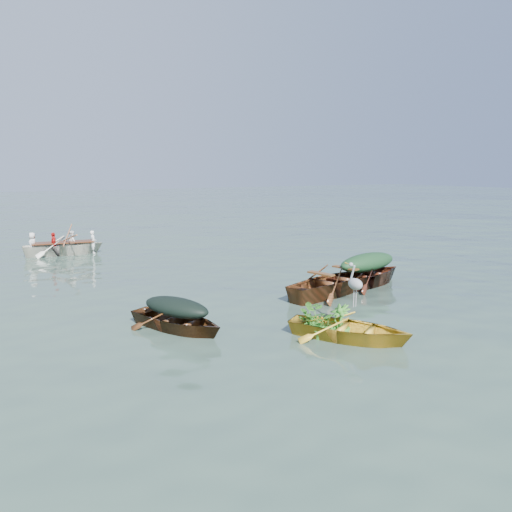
{
  "coord_description": "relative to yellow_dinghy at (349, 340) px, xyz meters",
  "views": [
    {
      "loc": [
        -7.77,
        -10.4,
        3.35
      ],
      "look_at": [
        -0.25,
        3.83,
        0.5
      ],
      "focal_mm": 35.0,
      "sensor_mm": 36.0,
      "label": 1
    }
  ],
  "objects": [
    {
      "name": "rowers",
      "position": [
        -3.7,
        13.01,
        0.87
      ],
      "size": [
        2.98,
        1.37,
        0.76
      ],
      "primitive_type": "imported",
      "rotation": [
        0.0,
        0.0,
        1.48
      ],
      "color": "white",
      "rests_on": "rowed_boat"
    },
    {
      "name": "dinghy_weeds",
      "position": [
        -0.31,
        0.46,
        0.7
      ],
      "size": [
        1.1,
        1.14,
        0.6
      ],
      "primitive_type": "imported",
      "rotation": [
        0.0,
        0.0,
        0.64
      ],
      "color": "#33741E",
      "rests_on": "yellow_dinghy"
    },
    {
      "name": "heron",
      "position": [
        0.41,
        0.37,
        0.86
      ],
      "size": [
        0.46,
        0.49,
        0.92
      ],
      "primitive_type": null,
      "rotation": [
        0.0,
        0.0,
        0.64
      ],
      "color": "#979B9F",
      "rests_on": "yellow_dinghy"
    },
    {
      "name": "thwart_benches",
      "position": [
        1.89,
        3.08,
        0.55
      ],
      "size": [
        2.38,
        1.45,
        0.04
      ],
      "primitive_type": null,
      "rotation": [
        0.0,
        0.0,
        1.87
      ],
      "color": "#543013",
      "rests_on": "open_wooden_boat"
    },
    {
      "name": "dark_covered_boat",
      "position": [
        -2.81,
        2.17,
        0.0
      ],
      "size": [
        2.42,
        3.24,
        0.72
      ],
      "primitive_type": "imported",
      "rotation": [
        0.0,
        0.0,
        0.48
      ],
      "color": "#4F2F12",
      "rests_on": "ground"
    },
    {
      "name": "oars",
      "position": [
        -3.7,
        13.01,
        0.52
      ],
      "size": [
        0.83,
        2.64,
        0.06
      ],
      "primitive_type": null,
      "rotation": [
        0.0,
        0.0,
        1.48
      ],
      "color": "#985A39",
      "rests_on": "rowed_boat"
    },
    {
      "name": "dark_tarp_cover",
      "position": [
        -2.81,
        2.17,
        0.56
      ],
      "size": [
        1.33,
        1.78,
        0.4
      ],
      "primitive_type": "ellipsoid",
      "rotation": [
        0.0,
        0.0,
        0.48
      ],
      "color": "black",
      "rests_on": "dark_covered_boat"
    },
    {
      "name": "rowed_boat",
      "position": [
        -3.7,
        13.01,
        0.0
      ],
      "size": [
        4.23,
        1.6,
        0.98
      ],
      "primitive_type": "imported",
      "rotation": [
        0.0,
        0.0,
        1.48
      ],
      "color": "white",
      "rests_on": "ground"
    },
    {
      "name": "ground",
      "position": [
        1.74,
        2.93,
        0.0
      ],
      "size": [
        140.0,
        140.0,
        0.0
      ],
      "primitive_type": "plane",
      "color": "#3A5145",
      "rests_on": "ground"
    },
    {
      "name": "yellow_dinghy",
      "position": [
        0.0,
        0.0,
        0.0
      ],
      "size": [
        2.85,
        3.21,
        0.81
      ],
      "primitive_type": "imported",
      "rotation": [
        0.0,
        0.0,
        0.64
      ],
      "color": "gold",
      "rests_on": "ground"
    },
    {
      "name": "green_tarp_boat",
      "position": [
        3.33,
        3.42,
        0.0
      ],
      "size": [
        4.29,
        2.18,
        0.94
      ],
      "primitive_type": "imported",
      "rotation": [
        0.0,
        0.0,
        1.8
      ],
      "color": "#411C0F",
      "rests_on": "ground"
    },
    {
      "name": "green_tarp_cover",
      "position": [
        3.33,
        3.42,
        0.73
      ],
      "size": [
        2.36,
        1.2,
        0.52
      ],
      "primitive_type": "ellipsoid",
      "rotation": [
        0.0,
        0.0,
        1.8
      ],
      "color": "#193E1E",
      "rests_on": "green_tarp_boat"
    },
    {
      "name": "open_wooden_boat",
      "position": [
        1.89,
        3.08,
        0.0
      ],
      "size": [
        4.69,
        2.64,
        1.05
      ],
      "primitive_type": "imported",
      "rotation": [
        0.0,
        0.0,
        1.87
      ],
      "color": "brown",
      "rests_on": "ground"
    }
  ]
}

